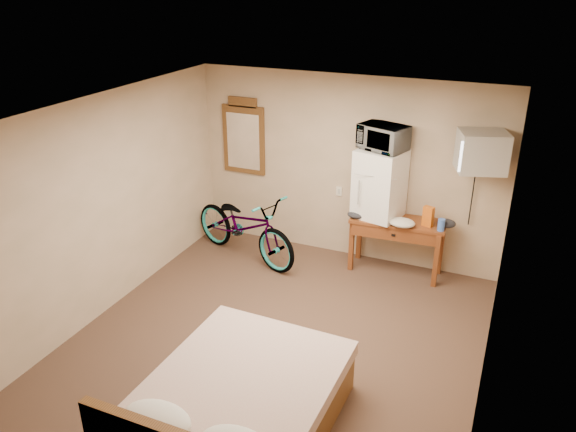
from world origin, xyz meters
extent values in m
plane|color=#443022|center=(0.00, 0.00, 0.00)|extent=(4.60, 4.60, 0.00)
plane|color=silver|center=(0.00, 0.00, 2.50)|extent=(4.60, 4.60, 0.00)
cube|color=#C8AA8D|center=(0.00, 2.30, 1.25)|extent=(4.20, 0.04, 2.50)
cube|color=#C8AA8D|center=(0.00, -2.30, 1.25)|extent=(4.20, 0.04, 2.50)
cube|color=#C8AA8D|center=(-2.10, 0.00, 1.25)|extent=(0.04, 4.60, 2.50)
cube|color=#C8AA8D|center=(2.10, 0.00, 1.25)|extent=(0.04, 4.60, 2.50)
cube|color=beige|center=(-0.08, 2.29, 0.92)|extent=(0.08, 0.01, 0.13)
cube|color=brown|center=(0.81, 2.04, 0.73)|extent=(1.23, 0.55, 0.04)
cube|color=brown|center=(0.26, 1.86, 0.35)|extent=(0.06, 0.06, 0.71)
cube|color=brown|center=(1.36, 1.86, 0.35)|extent=(0.06, 0.06, 0.71)
cube|color=brown|center=(0.26, 2.22, 0.35)|extent=(0.06, 0.06, 0.71)
cube|color=brown|center=(1.36, 2.22, 0.35)|extent=(0.06, 0.06, 0.71)
cube|color=brown|center=(0.81, 1.84, 0.63)|extent=(1.08, 0.12, 0.16)
cube|color=black|center=(0.81, 1.82, 0.63)|extent=(0.05, 0.02, 0.03)
cube|color=white|center=(0.53, 2.07, 1.20)|extent=(0.65, 0.63, 0.89)
cube|color=#A4A49F|center=(0.53, 1.80, 1.38)|extent=(0.55, 0.01, 0.00)
cylinder|color=#A4A49F|center=(0.33, 1.80, 1.14)|extent=(0.02, 0.02, 0.32)
imported|color=white|center=(0.53, 2.07, 1.80)|extent=(0.67, 0.56, 0.31)
cube|color=#CD5B12|center=(1.18, 2.00, 0.88)|extent=(0.15, 0.11, 0.26)
cylinder|color=blue|center=(1.36, 1.93, 0.83)|extent=(0.09, 0.09, 0.15)
ellipsoid|color=beige|center=(0.89, 1.86, 0.80)|extent=(0.33, 0.25, 0.10)
ellipsoid|color=black|center=(0.29, 1.89, 0.79)|extent=(0.24, 0.18, 0.09)
ellipsoid|color=black|center=(1.41, 2.06, 0.80)|extent=(0.23, 0.18, 0.10)
cube|color=black|center=(1.70, 2.28, 1.67)|extent=(0.14, 0.02, 0.14)
cylinder|color=black|center=(1.70, 2.24, 1.67)|extent=(0.05, 0.30, 0.05)
cube|color=#A4A49F|center=(1.70, 2.02, 1.78)|extent=(0.65, 0.59, 0.47)
cube|color=white|center=(1.70, 1.79, 1.78)|extent=(0.42, 0.15, 0.35)
cube|color=black|center=(1.70, 2.25, 1.78)|extent=(0.32, 0.12, 0.29)
cube|color=brown|center=(-1.52, 2.27, 1.48)|extent=(0.64, 0.04, 0.97)
cube|color=brown|center=(-1.52, 2.27, 2.02)|extent=(0.43, 0.04, 0.14)
cube|color=white|center=(-1.52, 2.25, 1.47)|extent=(0.51, 0.01, 0.80)
imported|color=black|center=(-1.20, 1.62, 0.48)|extent=(1.94, 1.20, 0.96)
cube|color=brown|center=(0.24, -1.30, 0.20)|extent=(1.48, 1.96, 0.40)
cube|color=#BDA993|center=(0.24, -1.30, 0.45)|extent=(1.53, 2.00, 0.14)
ellipsoid|color=silver|center=(-0.10, -1.95, 0.58)|extent=(0.57, 0.35, 0.20)
camera|label=1|loc=(2.10, -4.55, 3.70)|focal=35.00mm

